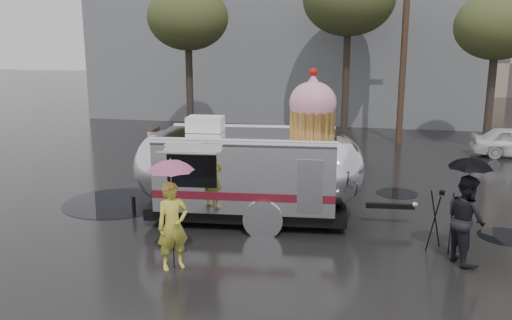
% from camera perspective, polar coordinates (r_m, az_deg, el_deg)
% --- Properties ---
extents(ground, '(120.00, 120.00, 0.00)m').
position_cam_1_polar(ground, '(11.87, 5.09, -10.48)').
color(ground, black).
rests_on(ground, ground).
extents(puddles, '(13.60, 10.38, 0.01)m').
position_cam_1_polar(puddles, '(14.84, 1.19, -5.55)').
color(puddles, black).
rests_on(puddles, ground).
extents(grey_building, '(22.00, 12.00, 13.00)m').
position_cam_1_polar(grey_building, '(35.27, 3.71, 15.77)').
color(grey_building, slate).
rests_on(grey_building, ground).
extents(utility_pole, '(1.60, 0.28, 9.00)m').
position_cam_1_polar(utility_pole, '(24.86, 15.37, 12.25)').
color(utility_pole, '#473323').
rests_on(utility_pole, ground).
extents(tree_left, '(3.64, 3.64, 6.95)m').
position_cam_1_polar(tree_left, '(25.24, -7.19, 14.56)').
color(tree_left, '#382D26').
rests_on(tree_left, ground).
extents(tree_right, '(3.36, 3.36, 6.42)m').
position_cam_1_polar(tree_right, '(24.29, 24.02, 12.64)').
color(tree_right, '#382D26').
rests_on(tree_right, ground).
extents(barricade_row, '(4.30, 0.80, 1.00)m').
position_cam_1_polar(barricade_row, '(22.28, -5.89, 2.00)').
color(barricade_row, '#473323').
rests_on(barricade_row, ground).
extents(airstream_trailer, '(7.46, 3.25, 4.03)m').
position_cam_1_polar(airstream_trailer, '(13.91, -0.43, -0.77)').
color(airstream_trailer, silver).
rests_on(airstream_trailer, ground).
extents(person_left, '(0.79, 0.77, 1.84)m').
position_cam_1_polar(person_left, '(11.26, -8.76, -6.87)').
color(person_left, gold).
rests_on(person_left, ground).
extents(umbrella_pink, '(1.16, 1.16, 2.34)m').
position_cam_1_polar(umbrella_pink, '(10.96, -8.94, -1.82)').
color(umbrella_pink, pink).
rests_on(umbrella_pink, ground).
extents(person_right, '(0.83, 1.04, 1.90)m').
position_cam_1_polar(person_right, '(12.24, 21.21, -5.84)').
color(person_right, black).
rests_on(person_right, ground).
extents(umbrella_black, '(1.11, 1.11, 2.30)m').
position_cam_1_polar(umbrella_black, '(11.97, 21.59, -1.41)').
color(umbrella_black, black).
rests_on(umbrella_black, ground).
extents(tripod, '(0.56, 0.57, 1.40)m').
position_cam_1_polar(tripod, '(12.73, 18.82, -5.59)').
color(tripod, black).
rests_on(tripod, ground).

